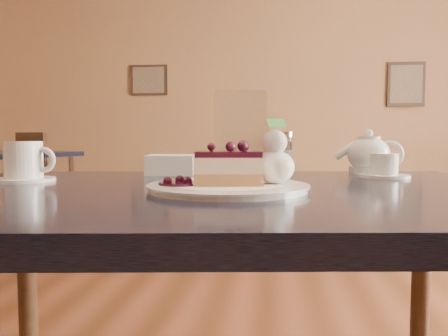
# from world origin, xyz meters

# --- Properties ---
(main_table) EXTENTS (1.43, 1.05, 0.83)m
(main_table) POSITION_xyz_m (0.08, 0.16, 0.74)
(main_table) COLOR #181D33
(main_table) RESTS_ON ground
(dessert_plate) EXTENTS (0.31, 0.31, 0.01)m
(dessert_plate) POSITION_xyz_m (0.09, 0.10, 0.84)
(dessert_plate) COLOR white
(dessert_plate) RESTS_ON main_table
(cheesecake_slice) EXTENTS (0.14, 0.11, 0.07)m
(cheesecake_slice) POSITION_xyz_m (0.09, 0.10, 0.87)
(cheesecake_slice) COLOR tan
(cheesecake_slice) RESTS_ON dessert_plate
(whipped_cream) EXTENTS (0.08, 0.08, 0.07)m
(whipped_cream) POSITION_xyz_m (0.18, 0.13, 0.88)
(whipped_cream) COLOR white
(whipped_cream) RESTS_ON dessert_plate
(berry_sauce) EXTENTS (0.09, 0.09, 0.01)m
(berry_sauce) POSITION_xyz_m (-0.01, 0.09, 0.84)
(berry_sauce) COLOR black
(berry_sauce) RESTS_ON dessert_plate
(coffee_set) EXTENTS (0.15, 0.14, 0.10)m
(coffee_set) POSITION_xyz_m (-0.42, 0.23, 0.87)
(coffee_set) COLOR white
(coffee_set) RESTS_ON main_table
(tea_set) EXTENTS (0.20, 0.25, 0.12)m
(tea_set) POSITION_xyz_m (0.45, 0.54, 0.88)
(tea_set) COLOR white
(tea_set) RESTS_ON main_table
(menu_card) EXTENTS (0.16, 0.05, 0.24)m
(menu_card) POSITION_xyz_m (0.07, 0.52, 0.95)
(menu_card) COLOR beige
(menu_card) RESTS_ON main_table
(sugar_shaker) EXTENTS (0.07, 0.07, 0.12)m
(sugar_shaker) POSITION_xyz_m (0.20, 0.52, 0.89)
(sugar_shaker) COLOR white
(sugar_shaker) RESTS_ON main_table
(napkin_stack) EXTENTS (0.15, 0.15, 0.06)m
(napkin_stack) POSITION_xyz_m (-0.12, 0.48, 0.86)
(napkin_stack) COLOR white
(napkin_stack) RESTS_ON main_table
(bg_table_far_left) EXTENTS (1.32, 1.95, 1.30)m
(bg_table_far_left) POSITION_xyz_m (-2.30, 3.05, 0.07)
(bg_table_far_left) COLOR #181D33
(bg_table_far_left) RESTS_ON ground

